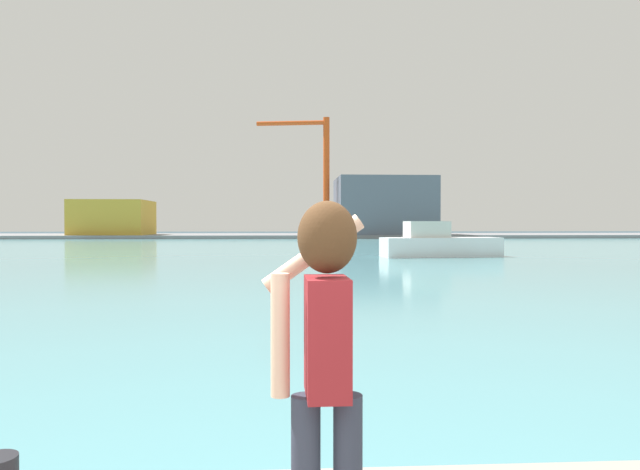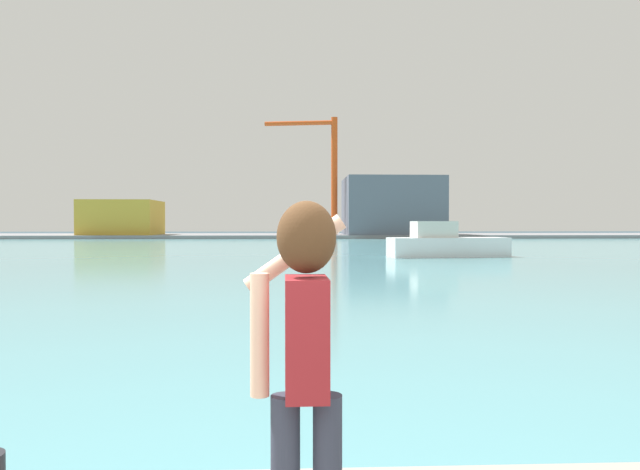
% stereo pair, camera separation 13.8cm
% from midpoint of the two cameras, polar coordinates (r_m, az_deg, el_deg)
% --- Properties ---
extents(ground_plane, '(220.00, 220.00, 0.00)m').
position_cam_midpoint_polar(ground_plane, '(51.86, -2.85, -1.34)').
color(ground_plane, '#334751').
extents(harbor_water, '(140.00, 100.00, 0.02)m').
position_cam_midpoint_polar(harbor_water, '(53.85, -2.84, -1.24)').
color(harbor_water, '#599EA8').
rests_on(harbor_water, ground_plane).
extents(far_shore_dock, '(140.00, 20.00, 0.51)m').
position_cam_midpoint_polar(far_shore_dock, '(93.83, -2.73, -0.07)').
color(far_shore_dock, gray).
rests_on(far_shore_dock, ground_plane).
extents(person_photographer, '(0.52, 0.55, 1.74)m').
position_cam_midpoint_polar(person_photographer, '(2.77, -0.13, -10.68)').
color(person_photographer, '#2D3342').
rests_on(person_photographer, quay_promenade).
extents(boat_moored, '(8.09, 3.11, 2.38)m').
position_cam_midpoint_polar(boat_moored, '(39.36, 12.37, -0.87)').
color(boat_moored, white).
rests_on(boat_moored, harbor_water).
extents(warehouse_left, '(10.92, 10.20, 5.29)m').
position_cam_midpoint_polar(warehouse_left, '(94.55, -18.91, 1.63)').
color(warehouse_left, gold).
rests_on(warehouse_left, far_shore_dock).
extents(warehouse_right, '(14.84, 12.86, 8.91)m').
position_cam_midpoint_polar(warehouse_right, '(91.94, 7.13, 2.83)').
color(warehouse_right, slate).
rests_on(warehouse_right, far_shore_dock).
extents(port_crane, '(11.55, 2.68, 18.46)m').
position_cam_midpoint_polar(port_crane, '(91.77, 0.67, 7.03)').
color(port_crane, '#D84C19').
rests_on(port_crane, far_shore_dock).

